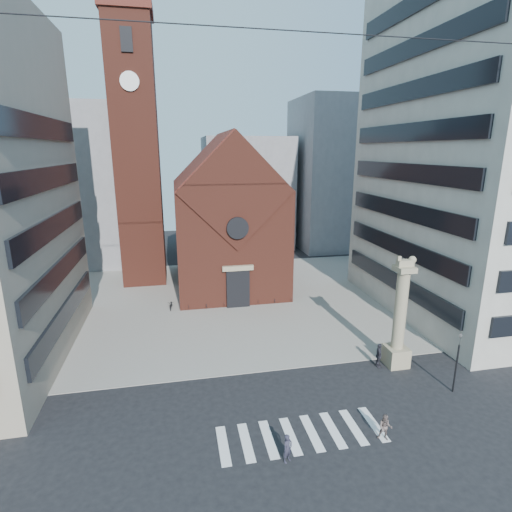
# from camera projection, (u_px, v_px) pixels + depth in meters

# --- Properties ---
(ground) EXTENTS (120.00, 120.00, 0.00)m
(ground) POSITION_uv_depth(u_px,v_px,m) (279.00, 404.00, 25.89)
(ground) COLOR black
(ground) RESTS_ON ground
(piazza) EXTENTS (46.00, 30.00, 0.05)m
(piazza) POSITION_uv_depth(u_px,v_px,m) (235.00, 300.00, 43.87)
(piazza) COLOR gray
(piazza) RESTS_ON ground
(zebra_crossing) EXTENTS (10.20, 3.20, 0.01)m
(zebra_crossing) POSITION_uv_depth(u_px,v_px,m) (301.00, 434.00, 23.15)
(zebra_crossing) COLOR white
(zebra_crossing) RESTS_ON ground
(church) EXTENTS (12.00, 16.65, 18.00)m
(church) POSITION_uv_depth(u_px,v_px,m) (227.00, 219.00, 47.54)
(church) COLOR #5E281D
(church) RESTS_ON ground
(campanile) EXTENTS (5.50, 5.50, 31.20)m
(campanile) POSITION_uv_depth(u_px,v_px,m) (137.00, 152.00, 46.42)
(campanile) COLOR #5E281D
(campanile) RESTS_ON ground
(building_right) EXTENTS (18.00, 22.00, 32.00)m
(building_right) POSITION_uv_depth(u_px,v_px,m) (495.00, 150.00, 37.75)
(building_right) COLOR #BAB4A8
(building_right) RESTS_ON ground
(bg_block_left) EXTENTS (16.00, 14.00, 22.00)m
(bg_block_left) POSITION_uv_depth(u_px,v_px,m) (74.00, 186.00, 57.08)
(bg_block_left) COLOR gray
(bg_block_left) RESTS_ON ground
(bg_block_mid) EXTENTS (14.00, 12.00, 18.00)m
(bg_block_mid) POSITION_uv_depth(u_px,v_px,m) (247.00, 193.00, 67.33)
(bg_block_mid) COLOR gray
(bg_block_mid) RESTS_ON ground
(bg_block_right) EXTENTS (16.00, 14.00, 24.00)m
(bg_block_right) POSITION_uv_depth(u_px,v_px,m) (344.00, 174.00, 66.80)
(bg_block_right) COLOR gray
(bg_block_right) RESTS_ON ground
(lion_column) EXTENTS (1.63, 1.60, 8.68)m
(lion_column) POSITION_uv_depth(u_px,v_px,m) (399.00, 323.00, 29.77)
(lion_column) COLOR gray
(lion_column) RESTS_ON ground
(traffic_light) EXTENTS (0.13, 0.16, 4.30)m
(traffic_light) POSITION_uv_depth(u_px,v_px,m) (457.00, 362.00, 26.66)
(traffic_light) COLOR black
(traffic_light) RESTS_ON ground
(pedestrian_0) EXTENTS (0.70, 0.64, 1.61)m
(pedestrian_0) POSITION_uv_depth(u_px,v_px,m) (288.00, 448.00, 20.96)
(pedestrian_0) COLOR #282736
(pedestrian_0) RESTS_ON ground
(pedestrian_1) EXTENTS (0.96, 0.89, 1.58)m
(pedestrian_1) POSITION_uv_depth(u_px,v_px,m) (385.00, 427.00, 22.56)
(pedestrian_1) COLOR #61514D
(pedestrian_1) RESTS_ON ground
(pedestrian_2) EXTENTS (0.75, 1.20, 1.90)m
(pedestrian_2) POSITION_uv_depth(u_px,v_px,m) (379.00, 355.00, 30.14)
(pedestrian_2) COLOR #2C2B33
(pedestrian_2) RESTS_ON ground
(scooter_0) EXTENTS (0.72, 1.73, 0.89)m
(scooter_0) POSITION_uv_depth(u_px,v_px,m) (171.00, 305.00, 41.20)
(scooter_0) COLOR black
(scooter_0) RESTS_ON piazza
(scooter_1) EXTENTS (0.59, 1.67, 0.99)m
(scooter_1) POSITION_uv_depth(u_px,v_px,m) (189.00, 303.00, 41.54)
(scooter_1) COLOR black
(scooter_1) RESTS_ON piazza
(scooter_2) EXTENTS (0.72, 1.73, 0.89)m
(scooter_2) POSITION_uv_depth(u_px,v_px,m) (206.00, 302.00, 41.90)
(scooter_2) COLOR black
(scooter_2) RESTS_ON piazza
(scooter_3) EXTENTS (0.59, 1.67, 0.99)m
(scooter_3) POSITION_uv_depth(u_px,v_px,m) (224.00, 300.00, 42.24)
(scooter_3) COLOR black
(scooter_3) RESTS_ON piazza
(scooter_4) EXTENTS (0.72, 1.73, 0.89)m
(scooter_4) POSITION_uv_depth(u_px,v_px,m) (241.00, 300.00, 42.60)
(scooter_4) COLOR black
(scooter_4) RESTS_ON piazza
(scooter_5) EXTENTS (0.59, 1.67, 0.99)m
(scooter_5) POSITION_uv_depth(u_px,v_px,m) (257.00, 298.00, 42.94)
(scooter_5) COLOR black
(scooter_5) RESTS_ON piazza
(scooter_6) EXTENTS (0.72, 1.73, 0.89)m
(scooter_6) POSITION_uv_depth(u_px,v_px,m) (274.00, 297.00, 43.30)
(scooter_6) COLOR black
(scooter_6) RESTS_ON piazza
(scooter_7) EXTENTS (0.59, 1.67, 0.99)m
(scooter_7) POSITION_uv_depth(u_px,v_px,m) (290.00, 296.00, 43.64)
(scooter_7) COLOR black
(scooter_7) RESTS_ON piazza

